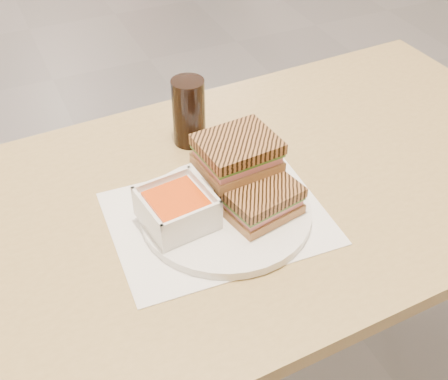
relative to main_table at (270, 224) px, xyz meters
name	(u,v)px	position (x,y,z in m)	size (l,w,h in m)	color
main_table	(270,224)	(0.00, 0.00, 0.00)	(1.23, 0.76, 0.75)	#A68A52
tray_liner	(218,218)	(-0.14, -0.05, 0.11)	(0.38, 0.30, 0.00)	white
plate	(226,213)	(-0.12, -0.06, 0.12)	(0.29, 0.29, 0.02)	white
soup_bowl	(177,210)	(-0.21, -0.05, 0.16)	(0.12, 0.12, 0.06)	white
panini_lower	(260,199)	(-0.07, -0.08, 0.16)	(0.14, 0.12, 0.05)	tan
panini_upper	(237,153)	(-0.08, -0.01, 0.21)	(0.14, 0.12, 0.06)	tan
cola_glass	(189,112)	(-0.09, 0.18, 0.18)	(0.06, 0.06, 0.14)	black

